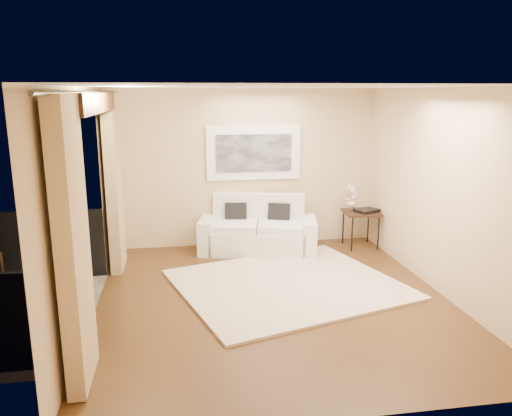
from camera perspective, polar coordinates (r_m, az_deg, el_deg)
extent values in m
plane|color=#4F3117|center=(6.62, 1.97, -10.38)|extent=(5.00, 5.00, 0.00)
plane|color=white|center=(6.07, 2.17, 13.69)|extent=(5.00, 5.00, 0.00)
plane|color=#CEB28A|center=(8.63, -1.13, 4.55)|extent=(4.50, 0.00, 4.50)
plane|color=#CEB28A|center=(3.87, 9.23, -6.54)|extent=(4.50, 0.00, 4.50)
plane|color=#CEB28A|center=(6.99, 20.49, 1.66)|extent=(0.00, 5.00, 5.00)
plane|color=#CEB28A|center=(7.98, -16.70, 3.29)|extent=(0.00, 2.70, 2.70)
plane|color=#CEB28A|center=(4.44, -22.73, -4.85)|extent=(0.00, 2.70, 2.70)
plane|color=#CEB28A|center=(6.05, -19.70, 11.53)|extent=(0.00, 2.40, 2.40)
cube|color=black|center=(6.03, -18.54, 11.33)|extent=(0.28, 2.40, 0.22)
cube|color=#605B56|center=(6.83, -25.55, -11.52)|extent=(1.80, 2.60, 0.12)
cube|color=black|center=(7.79, -23.41, -3.92)|extent=(1.80, 0.06, 1.00)
cube|color=tan|center=(7.68, -15.93, 2.73)|extent=(0.16, 0.75, 2.62)
cube|color=tan|center=(4.69, -20.20, -4.05)|extent=(0.16, 0.75, 2.62)
cylinder|color=#4C473F|center=(6.03, -18.42, 12.39)|extent=(0.04, 4.80, 0.04)
cube|color=white|center=(8.59, -0.26, 6.32)|extent=(1.62, 0.05, 0.92)
cube|color=black|center=(8.55, -0.22, 6.29)|extent=(1.30, 0.02, 0.64)
cube|color=beige|center=(7.06, 3.60, -8.69)|extent=(3.50, 3.25, 0.04)
cube|color=white|center=(8.44, 0.22, -3.70)|extent=(1.71, 1.14, 0.39)
cube|color=white|center=(8.66, 0.32, -0.80)|extent=(1.58, 0.52, 0.76)
cube|color=white|center=(8.50, -5.58, -3.00)|extent=(0.39, 0.86, 0.57)
cube|color=white|center=(8.42, 6.07, -3.16)|extent=(0.39, 0.86, 0.57)
cube|color=white|center=(8.37, -2.38, -2.02)|extent=(0.88, 0.88, 0.13)
cube|color=white|center=(8.34, 2.81, -2.09)|extent=(0.88, 0.88, 0.13)
cube|color=black|center=(8.54, -2.32, -0.63)|extent=(0.39, 0.21, 0.38)
cube|color=black|center=(8.50, 2.64, -0.69)|extent=(0.40, 0.28, 0.38)
cube|color=black|center=(8.78, 11.93, -0.49)|extent=(0.61, 0.61, 0.04)
cylinder|color=black|center=(8.57, 10.93, -2.98)|extent=(0.03, 0.03, 0.59)
cylinder|color=black|center=(8.73, 13.80, -2.81)|extent=(0.03, 0.03, 0.59)
cylinder|color=black|center=(8.99, 9.92, -2.17)|extent=(0.03, 0.03, 0.59)
cylinder|color=black|center=(9.15, 12.69, -2.03)|extent=(0.03, 0.03, 0.59)
cube|color=black|center=(8.74, 12.53, -0.26)|extent=(0.46, 0.41, 0.05)
imported|color=white|center=(8.77, 10.86, 1.31)|extent=(0.31, 0.29, 0.48)
cylinder|color=black|center=(7.25, -26.94, -6.99)|extent=(0.04, 0.04, 0.65)
cube|color=black|center=(7.14, -23.04, -5.83)|extent=(0.53, 0.53, 0.05)
cube|color=black|center=(6.88, -23.10, -4.33)|extent=(0.41, 0.18, 0.55)
cylinder|color=black|center=(7.38, -21.66, -7.01)|extent=(0.03, 0.03, 0.43)
cylinder|color=black|center=(7.37, -24.30, -7.30)|extent=(0.03, 0.03, 0.43)
cylinder|color=black|center=(7.06, -21.38, -7.90)|extent=(0.03, 0.03, 0.43)
cylinder|color=black|center=(7.05, -24.15, -8.20)|extent=(0.03, 0.03, 0.43)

